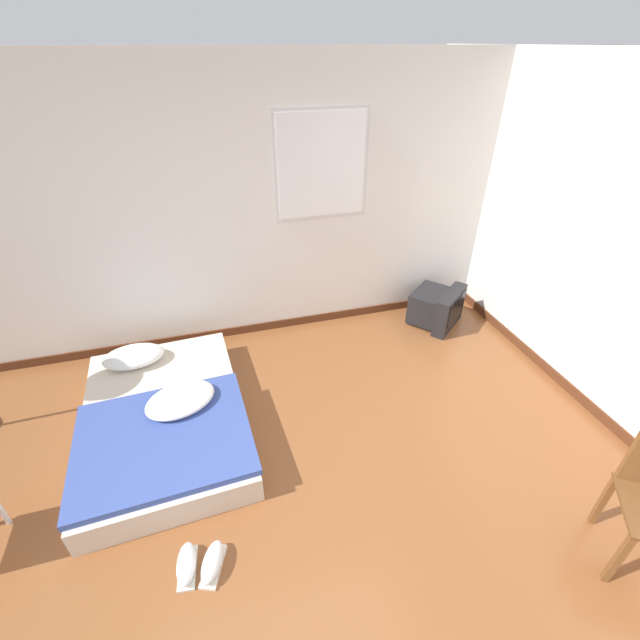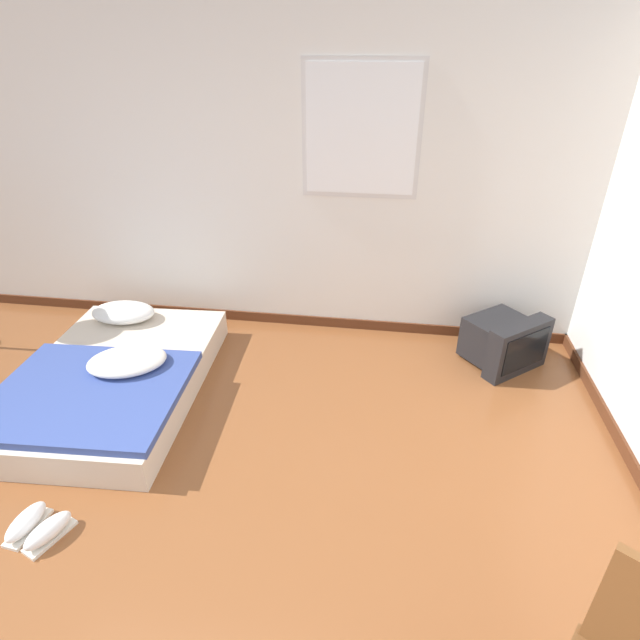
{
  "view_description": "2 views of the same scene",
  "coord_description": "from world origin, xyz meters",
  "views": [
    {
      "loc": [
        -0.18,
        -1.1,
        2.62
      ],
      "look_at": [
        0.72,
        2.01,
        0.51
      ],
      "focal_mm": 24.0,
      "sensor_mm": 36.0,
      "label": 1
    },
    {
      "loc": [
        1.21,
        -1.14,
        2.25
      ],
      "look_at": [
        0.76,
        1.86,
        0.56
      ],
      "focal_mm": 28.0,
      "sensor_mm": 36.0,
      "label": 2
    }
  ],
  "objects": [
    {
      "name": "crt_tv",
      "position": [
        2.14,
        2.36,
        0.2
      ],
      "size": [
        0.69,
        0.68,
        0.42
      ],
      "color": "black",
      "rests_on": "ground_plane"
    },
    {
      "name": "wall_back",
      "position": [
        0.01,
        2.78,
        1.29
      ],
      "size": [
        7.89,
        0.08,
        2.6
      ],
      "color": "white",
      "rests_on": "ground_plane"
    },
    {
      "name": "ground_plane",
      "position": [
        0.0,
        0.0,
        0.0
      ],
      "size": [
        20.0,
        20.0,
        0.0
      ],
      "primitive_type": "plane",
      "color": "brown"
    },
    {
      "name": "mattress_bed",
      "position": [
        -0.7,
        1.55,
        0.14
      ],
      "size": [
        1.29,
        1.86,
        0.36
      ],
      "color": "beige",
      "rests_on": "ground_plane"
    },
    {
      "name": "sneaker_pair",
      "position": [
        -0.5,
        0.36,
        0.05
      ],
      "size": [
        0.31,
        0.31,
        0.1
      ],
      "color": "silver",
      "rests_on": "ground_plane"
    }
  ]
}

